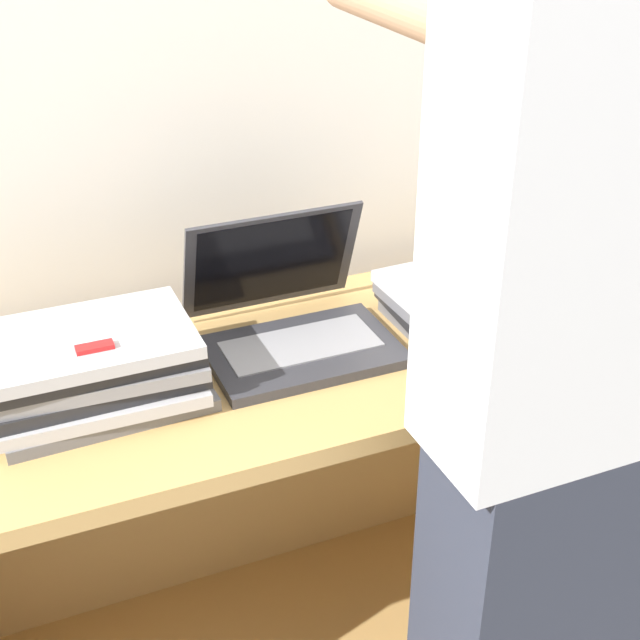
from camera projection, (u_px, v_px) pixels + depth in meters
wall_back at (228, 70)px, 1.75m from camera, size 8.00×0.05×2.40m
cart at (292, 490)px, 1.90m from camera, size 1.43×0.55×0.76m
laptop_open at (292, 321)px, 1.68m from camera, size 0.35×0.32×0.24m
laptop_stack_left at (93, 367)px, 1.50m from camera, size 0.37×0.25×0.14m
laptop_stack_right at (479, 298)px, 1.77m from camera, size 0.37×0.25×0.09m
person at (558, 408)px, 1.28m from camera, size 0.40×0.53×1.75m
inventory_tag at (95, 347)px, 1.42m from camera, size 0.06×0.02×0.01m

